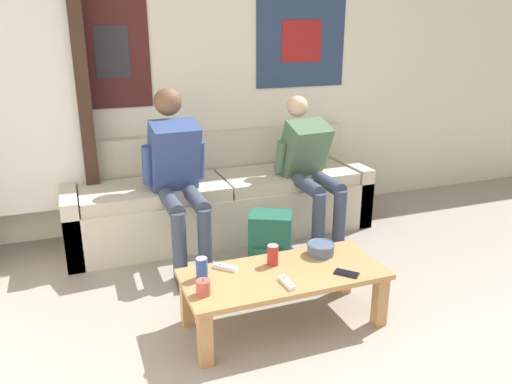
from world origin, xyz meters
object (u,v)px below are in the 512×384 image
(person_seated_adult, at_px, (177,170))
(drink_can_red, at_px, (273,255))
(drink_can_blue, at_px, (202,268))
(cell_phone, at_px, (347,273))
(coffee_table, at_px, (284,281))
(pillar_candle, at_px, (203,288))
(ceramic_bowl, at_px, (321,248))
(game_controller_near_right, at_px, (287,283))
(person_seated_teen, at_px, (309,164))
(couch, at_px, (221,200))
(backpack, at_px, (270,244))
(game_controller_near_left, at_px, (226,267))

(person_seated_adult, xyz_separation_m, drink_can_red, (0.33, -1.02, -0.28))
(drink_can_blue, xyz_separation_m, cell_phone, (0.78, -0.24, -0.06))
(coffee_table, xyz_separation_m, pillar_candle, (-0.50, -0.08, 0.10))
(drink_can_red, distance_m, cell_phone, 0.43)
(cell_phone, bearing_deg, ceramic_bowl, 93.54)
(drink_can_blue, xyz_separation_m, game_controller_near_right, (0.41, -0.23, -0.05))
(coffee_table, height_order, pillar_candle, pillar_candle)
(person_seated_teen, bearing_deg, pillar_candle, -135.03)
(couch, distance_m, ceramic_bowl, 1.37)
(backpack, xyz_separation_m, ceramic_bowl, (0.11, -0.53, 0.18))
(ceramic_bowl, bearing_deg, person_seated_teen, 67.66)
(pillar_candle, height_order, game_controller_near_right, pillar_candle)
(backpack, bearing_deg, drink_can_blue, -138.47)
(coffee_table, xyz_separation_m, ceramic_bowl, (0.30, 0.13, 0.10))
(coffee_table, bearing_deg, cell_phone, -25.28)
(couch, height_order, game_controller_near_left, couch)
(pillar_candle, distance_m, drink_can_blue, 0.18)
(coffee_table, bearing_deg, person_seated_teen, 57.67)
(couch, bearing_deg, pillar_candle, -109.82)
(couch, distance_m, coffee_table, 1.48)
(person_seated_teen, bearing_deg, drink_can_blue, -138.54)
(person_seated_adult, xyz_separation_m, ceramic_bowl, (0.66, -0.99, -0.30))
(couch, relative_size, drink_can_blue, 20.14)
(game_controller_near_right, bearing_deg, drink_can_blue, 150.58)
(couch, xyz_separation_m, drink_can_red, (-0.09, -1.37, 0.12))
(pillar_candle, bearing_deg, game_controller_near_right, -7.44)
(couch, relative_size, drink_can_red, 20.14)
(couch, bearing_deg, ceramic_bowl, -80.15)
(drink_can_red, bearing_deg, pillar_candle, -158.10)
(couch, relative_size, ceramic_bowl, 14.53)
(backpack, distance_m, drink_can_red, 0.63)
(couch, distance_m, drink_can_red, 1.38)
(coffee_table, height_order, ceramic_bowl, ceramic_bowl)
(couch, distance_m, cell_phone, 1.65)
(game_controller_near_left, bearing_deg, game_controller_near_right, -48.36)
(person_seated_teen, height_order, pillar_candle, person_seated_teen)
(person_seated_teen, height_order, backpack, person_seated_teen)
(game_controller_near_right, bearing_deg, person_seated_adult, 103.88)
(game_controller_near_right, bearing_deg, couch, 85.99)
(backpack, relative_size, cell_phone, 2.97)
(person_seated_teen, distance_m, pillar_candle, 1.72)
(couch, distance_m, person_seated_adult, 0.68)
(drink_can_blue, bearing_deg, game_controller_near_left, 20.32)
(person_seated_adult, bearing_deg, game_controller_near_right, -76.12)
(couch, relative_size, cell_phone, 17.26)
(coffee_table, relative_size, pillar_candle, 12.41)
(drink_can_blue, bearing_deg, game_controller_near_right, -29.42)
(person_seated_teen, relative_size, ceramic_bowl, 6.60)
(person_seated_adult, bearing_deg, pillar_candle, -96.50)
(couch, distance_m, backpack, 0.83)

